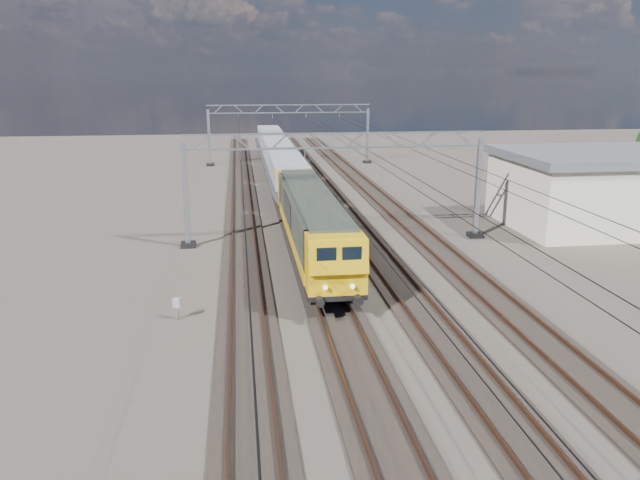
{
  "coord_description": "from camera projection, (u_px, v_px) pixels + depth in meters",
  "views": [
    {
      "loc": [
        -6.13,
        -34.96,
        10.73
      ],
      "look_at": [
        -2.12,
        -4.26,
        2.4
      ],
      "focal_mm": 35.0,
      "sensor_mm": 36.0,
      "label": 1
    }
  ],
  "objects": [
    {
      "name": "industrial_shed",
      "position": [
        633.0,
        188.0,
        44.82
      ],
      "size": [
        18.6,
        10.6,
        5.4
      ],
      "color": "beige",
      "rests_on": "ground"
    },
    {
      "name": "track_outer_east",
      "position": [
        443.0,
        254.0,
        37.76
      ],
      "size": [
        2.6,
        140.0,
        0.3
      ],
      "color": "black",
      "rests_on": "ground"
    },
    {
      "name": "locomotive",
      "position": [
        312.0,
        221.0,
        36.61
      ],
      "size": [
        2.76,
        21.1,
        3.62
      ],
      "color": "black",
      "rests_on": "ground"
    },
    {
      "name": "ground",
      "position": [
        346.0,
        259.0,
        37.03
      ],
      "size": [
        160.0,
        160.0,
        0.0
      ],
      "primitive_type": "plane",
      "color": "black",
      "rests_on": "ground"
    },
    {
      "name": "hopper_wagon_third",
      "position": [
        270.0,
        140.0,
        80.77
      ],
      "size": [
        3.38,
        13.0,
        3.25
      ],
      "color": "black",
      "rests_on": "ground"
    },
    {
      "name": "track_loco",
      "position": [
        313.0,
        259.0,
        36.76
      ],
      "size": [
        2.6,
        140.0,
        0.3
      ],
      "color": "black",
      "rests_on": "ground"
    },
    {
      "name": "hopper_wagon_lead",
      "position": [
        288.0,
        175.0,
        53.58
      ],
      "size": [
        3.38,
        13.0,
        3.25
      ],
      "color": "black",
      "rests_on": "ground"
    },
    {
      "name": "overhead_wires",
      "position": [
        327.0,
        147.0,
        43.2
      ],
      "size": [
        12.03,
        140.0,
        0.53
      ],
      "color": "black",
      "rests_on": "ground"
    },
    {
      "name": "trackside_cabinet",
      "position": [
        177.0,
        304.0,
        27.77
      ],
      "size": [
        0.41,
        0.36,
        1.03
      ],
      "rotation": [
        0.0,
        0.0,
        -0.34
      ],
      "color": "#989FA5",
      "rests_on": "ground"
    },
    {
      "name": "track_outer_west",
      "position": [
        244.0,
        262.0,
        36.26
      ],
      "size": [
        2.6,
        140.0,
        0.3
      ],
      "color": "black",
      "rests_on": "ground"
    },
    {
      "name": "track_inner_east",
      "position": [
        379.0,
        257.0,
        37.26
      ],
      "size": [
        2.6,
        140.0,
        0.3
      ],
      "color": "black",
      "rests_on": "ground"
    },
    {
      "name": "catenary_gantry_mid",
      "position": [
        336.0,
        183.0,
        39.85
      ],
      "size": [
        19.9,
        0.9,
        7.11
      ],
      "color": "#989FA5",
      "rests_on": "ground"
    },
    {
      "name": "hopper_wagon_mid",
      "position": [
        277.0,
        154.0,
        67.17
      ],
      "size": [
        3.38,
        13.0,
        3.25
      ],
      "color": "black",
      "rests_on": "ground"
    },
    {
      "name": "catenary_gantry_far",
      "position": [
        290.0,
        132.0,
        74.32
      ],
      "size": [
        19.9,
        0.9,
        7.11
      ],
      "color": "#989FA5",
      "rests_on": "ground"
    }
  ]
}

